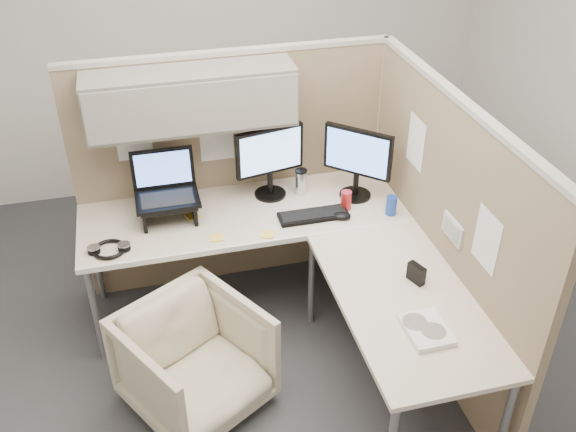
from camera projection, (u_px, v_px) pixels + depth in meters
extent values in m
plane|color=#313136|center=(282.00, 356.00, 3.92)|extent=(4.50, 4.50, 0.00)
cube|color=#90795E|center=(234.00, 173.00, 4.19)|extent=(2.00, 0.05, 1.60)
cube|color=#A8A399|center=(227.00, 52.00, 3.74)|extent=(2.00, 0.06, 0.03)
cube|color=slate|center=(190.00, 97.00, 3.67)|extent=(1.20, 0.34, 0.34)
cube|color=gray|center=(194.00, 110.00, 3.53)|extent=(1.18, 0.01, 0.30)
plane|color=white|center=(133.00, 137.00, 3.85)|extent=(0.26, 0.00, 0.26)
plane|color=white|center=(217.00, 138.00, 3.99)|extent=(0.26, 0.00, 0.26)
cube|color=#90795E|center=(442.00, 237.00, 3.59)|extent=(0.05, 2.00, 1.60)
cube|color=#A8A399|center=(464.00, 102.00, 3.14)|extent=(0.06, 2.00, 0.03)
cube|color=#A8A399|center=(377.00, 156.00, 4.40)|extent=(0.06, 0.06, 1.60)
cube|color=silver|center=(453.00, 229.00, 3.37)|extent=(0.02, 0.20, 0.12)
cube|color=gray|center=(451.00, 230.00, 3.37)|extent=(0.00, 0.16, 0.09)
plane|color=white|center=(416.00, 142.00, 3.68)|extent=(0.00, 0.26, 0.26)
plane|color=white|center=(487.00, 240.00, 3.05)|extent=(0.00, 0.26, 0.26)
cube|color=beige|center=(245.00, 214.00, 3.94)|extent=(2.00, 0.68, 0.03)
cube|color=beige|center=(405.00, 299.00, 3.28)|extent=(0.68, 1.30, 0.03)
cube|color=white|center=(256.00, 245.00, 3.67)|extent=(2.00, 0.02, 0.03)
cylinder|color=gray|center=(96.00, 315.00, 3.72)|extent=(0.04, 0.04, 0.70)
cylinder|color=gray|center=(96.00, 256.00, 4.18)|extent=(0.04, 0.04, 0.70)
cylinder|color=gray|center=(504.00, 428.00, 3.05)|extent=(0.04, 0.04, 0.70)
cylinder|color=gray|center=(311.00, 280.00, 3.98)|extent=(0.04, 0.04, 0.70)
imported|color=beige|center=(195.00, 358.00, 3.44)|extent=(0.89, 0.88, 0.69)
cylinder|color=black|center=(270.00, 194.00, 4.09)|extent=(0.20, 0.20, 0.02)
cylinder|color=black|center=(270.00, 183.00, 4.05)|extent=(0.04, 0.04, 0.15)
cube|color=black|center=(270.00, 151.00, 3.92)|extent=(0.44, 0.12, 0.30)
cube|color=#89B2ED|center=(271.00, 152.00, 3.91)|extent=(0.39, 0.08, 0.26)
cylinder|color=black|center=(355.00, 195.00, 4.08)|extent=(0.20, 0.20, 0.02)
cylinder|color=black|center=(356.00, 184.00, 4.04)|extent=(0.04, 0.04, 0.15)
cube|color=black|center=(358.00, 152.00, 3.91)|extent=(0.34, 0.33, 0.30)
cube|color=#5A8FF4|center=(357.00, 153.00, 3.90)|extent=(0.29, 0.28, 0.26)
cube|color=black|center=(168.00, 202.00, 3.80)|extent=(0.33, 0.26, 0.02)
cube|color=black|center=(144.00, 213.00, 3.80)|extent=(0.02, 0.24, 0.13)
cube|color=black|center=(194.00, 207.00, 3.86)|extent=(0.02, 0.24, 0.13)
cube|color=black|center=(167.00, 199.00, 3.79)|extent=(0.37, 0.26, 0.02)
cube|color=black|center=(163.00, 168.00, 3.84)|extent=(0.37, 0.06, 0.24)
cube|color=#598CF2|center=(163.00, 169.00, 3.84)|extent=(0.33, 0.04, 0.19)
cube|color=black|center=(313.00, 215.00, 3.88)|extent=(0.43, 0.14, 0.02)
ellipsoid|color=black|center=(342.00, 216.00, 3.86)|extent=(0.13, 0.10, 0.04)
cylinder|color=silver|center=(301.00, 182.00, 4.08)|extent=(0.07, 0.07, 0.16)
cylinder|color=black|center=(301.00, 171.00, 4.03)|extent=(0.08, 0.08, 0.01)
cylinder|color=#1E3FA5|center=(391.00, 205.00, 3.88)|extent=(0.07, 0.07, 0.12)
cylinder|color=#B21E1E|center=(346.00, 200.00, 3.93)|extent=(0.07, 0.07, 0.12)
cube|color=yellow|center=(193.00, 216.00, 3.89)|extent=(0.10, 0.10, 0.01)
cube|color=yellow|center=(268.00, 234.00, 3.73)|extent=(0.10, 0.10, 0.01)
cube|color=yellow|center=(217.00, 238.00, 3.70)|extent=(0.08, 0.08, 0.01)
torus|color=black|center=(109.00, 249.00, 3.59)|extent=(0.20, 0.20, 0.02)
cylinder|color=black|center=(94.00, 250.00, 3.57)|extent=(0.07, 0.07, 0.03)
cylinder|color=black|center=(124.00, 247.00, 3.60)|extent=(0.07, 0.07, 0.03)
cube|color=white|center=(427.00, 330.00, 3.05)|extent=(0.20, 0.25, 0.03)
cylinder|color=silver|center=(434.00, 331.00, 3.02)|extent=(0.12, 0.12, 0.00)
cylinder|color=silver|center=(415.00, 321.00, 3.07)|extent=(0.12, 0.12, 0.00)
cube|color=black|center=(416.00, 273.00, 3.35)|extent=(0.08, 0.11, 0.10)
cube|color=white|center=(414.00, 275.00, 3.34)|extent=(0.03, 0.08, 0.08)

